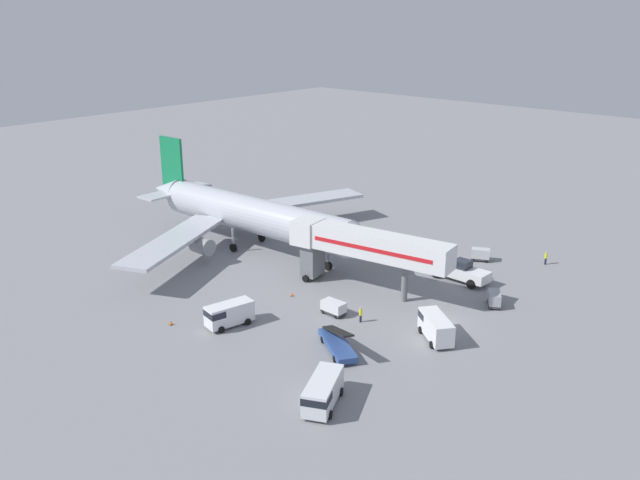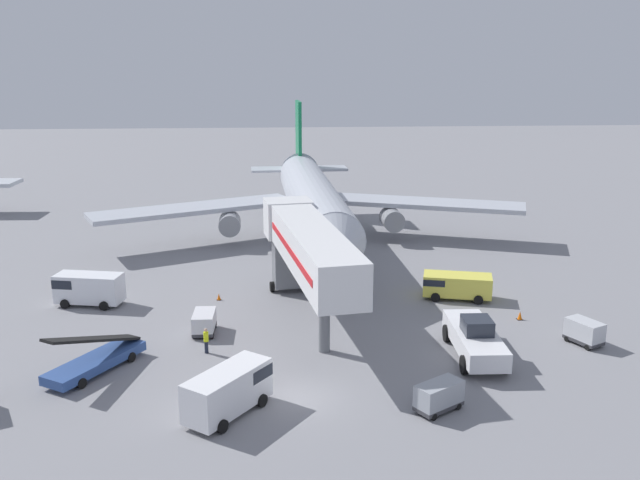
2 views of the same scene
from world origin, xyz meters
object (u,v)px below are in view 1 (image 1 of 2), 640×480
Objects in this scene: airplane_at_gate at (249,214)px; belt_loader_truck at (338,343)px; service_van_rear_left at (322,392)px; baggage_cart_far_center at (334,307)px; ground_crew_worker_midground at (546,257)px; safety_cone_alpha at (292,294)px; pushback_tug at (459,271)px; service_van_near_left at (435,326)px; service_van_mid_center at (228,314)px; baggage_cart_mid_right at (481,254)px; ground_crew_worker_foreground at (361,314)px; safety_cone_bravo at (171,322)px; service_van_rear_right at (393,248)px; jet_bridge at (360,245)px; baggage_cart_near_center at (494,298)px; safety_cone_charlie at (439,256)px.

belt_loader_truck is at bearing -117.62° from airplane_at_gate.
service_van_rear_left is 17.07m from baggage_cart_far_center.
ground_crew_worker_midground reaches higher than safety_cone_alpha.
service_van_near_left is (-14.34, -5.87, 0.16)m from pushback_tug.
airplane_at_gate is 8.36× the size of service_van_mid_center.
service_van_rear_left reaches higher than baggage_cart_mid_right.
baggage_cart_far_center is 3.26m from ground_crew_worker_foreground.
service_van_rear_left is at bearing -129.74° from safety_cone_alpha.
service_van_mid_center is at bearing 156.78° from pushback_tug.
service_van_mid_center is 3.15× the size of ground_crew_worker_foreground.
ground_crew_worker_foreground is (0.41, -3.23, 0.06)m from baggage_cart_far_center.
airplane_at_gate is 29.86m from baggage_cart_mid_right.
ground_crew_worker_midground is (28.23, -10.16, 0.11)m from baggage_cart_far_center.
service_van_rear_left is (-30.12, -5.50, 0.12)m from pushback_tug.
safety_cone_alpha is at bearing -17.15° from safety_cone_bravo.
service_van_rear_right is (23.90, 10.94, 0.31)m from belt_loader_truck.
safety_cone_bravo is (-12.68, 10.48, -0.53)m from baggage_cart_far_center.
service_van_mid_center is (-17.38, -15.58, -3.22)m from airplane_at_gate.
service_van_rear_left is at bearing -148.50° from jet_bridge.
service_van_near_left is at bearing -34.05° from belt_loader_truck.
service_van_mid_center reaches higher than service_van_rear_left.
airplane_at_gate is at bearing 62.49° from safety_cone_alpha.
safety_cone_bravo is (-3.71, 4.43, -1.06)m from service_van_mid_center.
baggage_cart_mid_right is at bearing 34.97° from baggage_cart_near_center.
service_van_near_left is at bearing -54.91° from safety_cone_bravo.
safety_cone_charlie is (27.26, 6.28, -0.47)m from belt_loader_truck.
safety_cone_bravo is (-13.17, 4.06, 0.02)m from safety_cone_alpha.
pushback_tug is 19.73m from safety_cone_alpha.
baggage_cart_mid_right reaches higher than baggage_cart_far_center.
service_van_rear_left is 3.45× the size of ground_crew_worker_midground.
service_van_mid_center is 0.98× the size of service_van_near_left.
service_van_mid_center is 27.94m from baggage_cart_near_center.
airplane_at_gate is 33.16m from service_van_near_left.
service_van_mid_center is 1.96× the size of baggage_cart_mid_right.
baggage_cart_near_center is at bearing -1.99° from service_van_rear_left.
safety_cone_charlie is at bearing 31.23° from service_van_near_left.
ground_crew_worker_midground is 32.33m from safety_cone_alpha.
service_van_near_left reaches higher than baggage_cart_mid_right.
jet_bridge is at bearing 175.56° from safety_cone_charlie.
ground_crew_worker_foreground is (9.38, -9.28, -0.47)m from service_van_mid_center.
airplane_at_gate is 5.77× the size of pushback_tug.
service_van_rear_left is 3.66× the size of ground_crew_worker_foreground.
service_van_rear_right is (9.77, -16.08, -3.47)m from airplane_at_gate.
pushback_tug is 1.45× the size of service_van_mid_center.
ground_crew_worker_foreground is 28.68m from ground_crew_worker_midground.
baggage_cart_far_center is 0.91× the size of baggage_cart_near_center.
service_van_mid_center is 9.35× the size of safety_cone_bravo.
safety_cone_alpha is (-6.32, 4.39, -5.03)m from jet_bridge.
baggage_cart_near_center is at bearing -55.06° from safety_cone_alpha.
service_van_mid_center is 10.84m from baggage_cart_far_center.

